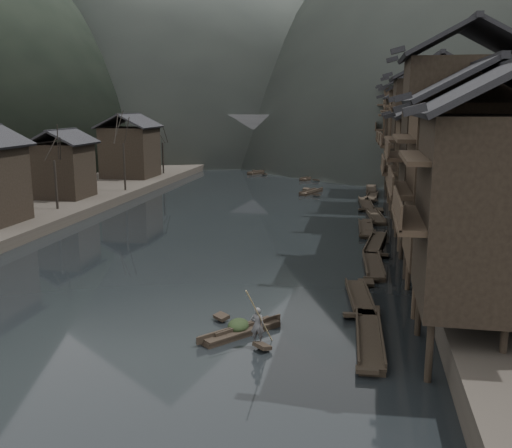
# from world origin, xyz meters

# --- Properties ---
(water) EXTENTS (300.00, 300.00, 0.00)m
(water) POSITION_xyz_m (0.00, 0.00, 0.00)
(water) COLOR black
(water) RESTS_ON ground
(left_bank) EXTENTS (40.00, 200.00, 1.20)m
(left_bank) POSITION_xyz_m (-35.00, 40.00, 0.60)
(left_bank) COLOR #2D2823
(left_bank) RESTS_ON ground
(stilt_houses) EXTENTS (9.00, 67.60, 16.15)m
(stilt_houses) POSITION_xyz_m (17.28, 19.88, 8.98)
(stilt_houses) COLOR black
(stilt_houses) RESTS_ON ground
(left_houses) EXTENTS (8.10, 53.20, 8.73)m
(left_houses) POSITION_xyz_m (-20.50, 20.12, 5.66)
(left_houses) COLOR black
(left_houses) RESTS_ON left_bank
(bare_trees) EXTENTS (3.92, 60.49, 7.84)m
(bare_trees) POSITION_xyz_m (-17.00, 15.48, 6.59)
(bare_trees) COLOR black
(bare_trees) RESTS_ON left_bank
(moored_sampans) EXTENTS (3.16, 55.19, 0.47)m
(moored_sampans) POSITION_xyz_m (12.12, 17.36, 0.20)
(moored_sampans) COLOR black
(moored_sampans) RESTS_ON water
(midriver_boats) EXTENTS (13.80, 33.90, 0.44)m
(midriver_boats) POSITION_xyz_m (2.38, 53.22, 0.20)
(midriver_boats) COLOR black
(midriver_boats) RESTS_ON water
(stone_bridge) EXTENTS (40.00, 6.00, 9.00)m
(stone_bridge) POSITION_xyz_m (-0.00, 72.00, 5.11)
(stone_bridge) COLOR #4C4C4F
(stone_bridge) RESTS_ON ground
(hero_sampan) EXTENTS (3.68, 4.13, 0.43)m
(hero_sampan) POSITION_xyz_m (5.76, -7.13, 0.20)
(hero_sampan) COLOR black
(hero_sampan) RESTS_ON water
(cargo_heap) EXTENTS (1.04, 1.36, 0.63)m
(cargo_heap) POSITION_xyz_m (5.61, -6.96, 0.75)
(cargo_heap) COLOR black
(cargo_heap) RESTS_ON hero_sampan
(boatman) EXTENTS (0.64, 0.43, 1.73)m
(boatman) POSITION_xyz_m (6.83, -8.39, 1.30)
(boatman) COLOR #4D4D4F
(boatman) RESTS_ON hero_sampan
(bamboo_pole) EXTENTS (1.03, 2.44, 3.64)m
(bamboo_pole) POSITION_xyz_m (7.03, -8.39, 3.98)
(bamboo_pole) COLOR #8C7A51
(bamboo_pole) RESTS_ON boatman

